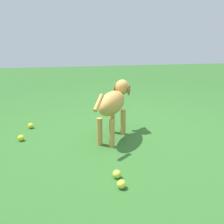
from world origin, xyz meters
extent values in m
plane|color=#2D6026|center=(0.00, 0.00, 0.00)|extent=(14.00, 14.00, 0.00)
ellipsoid|color=#C69347|center=(0.21, -0.07, 0.41)|extent=(0.46, 0.57, 0.24)
cylinder|color=#C69347|center=(0.18, -0.25, 0.15)|extent=(0.06, 0.06, 0.29)
cylinder|color=#C69347|center=(0.06, -0.18, 0.15)|extent=(0.06, 0.06, 0.29)
cylinder|color=#C69347|center=(0.36, 0.04, 0.15)|extent=(0.06, 0.06, 0.29)
cylinder|color=#C69347|center=(0.25, 0.12, 0.15)|extent=(0.06, 0.06, 0.29)
ellipsoid|color=#C69347|center=(0.04, -0.34, 0.52)|extent=(0.23, 0.23, 0.18)
ellipsoid|color=olive|center=(0.00, -0.41, 0.49)|extent=(0.13, 0.15, 0.07)
sphere|color=black|center=(-0.03, -0.45, 0.49)|extent=(0.03, 0.03, 0.03)
ellipsoid|color=olive|center=(0.12, -0.38, 0.49)|extent=(0.06, 0.07, 0.13)
ellipsoid|color=olive|center=(-0.03, -0.29, 0.49)|extent=(0.06, 0.07, 0.13)
cylinder|color=#C69347|center=(0.39, 0.21, 0.50)|extent=(0.13, 0.17, 0.14)
sphere|color=#CFD540|center=(0.31, 0.80, 0.03)|extent=(0.07, 0.07, 0.07)
sphere|color=yellow|center=(1.18, -0.21, 0.03)|extent=(0.07, 0.07, 0.07)
sphere|color=#C6D940|center=(0.32, 0.66, 0.03)|extent=(0.07, 0.07, 0.07)
sphere|color=yellow|center=(1.13, -0.57, 0.03)|extent=(0.07, 0.07, 0.07)
camera|label=1|loc=(0.66, 2.20, 1.05)|focal=36.83mm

